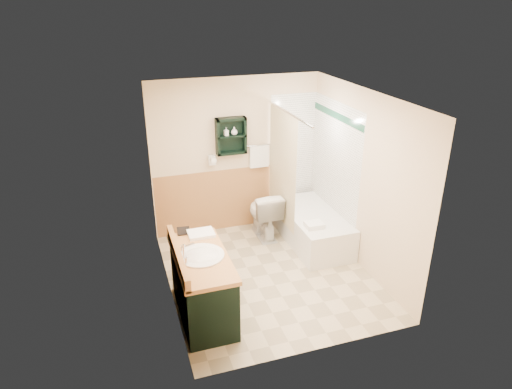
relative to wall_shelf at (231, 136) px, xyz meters
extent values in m
plane|color=beige|center=(0.10, -1.41, -1.55)|extent=(3.00, 3.00, 0.00)
cube|color=#F4E3BF|center=(0.10, 0.11, -0.35)|extent=(2.60, 0.04, 2.40)
cube|color=#F4E3BF|center=(-1.22, -1.41, -0.35)|extent=(0.04, 3.00, 2.40)
cube|color=#F4E3BF|center=(1.42, -1.41, -0.35)|extent=(0.04, 3.00, 2.40)
cube|color=white|center=(0.10, -1.41, 0.87)|extent=(2.60, 3.00, 0.04)
cube|color=black|center=(0.00, 0.00, 0.00)|extent=(0.45, 0.15, 0.55)
cylinder|color=silver|center=(0.63, -0.66, 0.45)|extent=(0.03, 1.60, 0.03)
cube|color=black|center=(-0.89, -1.94, -1.16)|extent=(0.59, 1.24, 0.79)
cube|color=white|center=(1.03, -0.77, -1.31)|extent=(0.73, 1.50, 0.49)
imported|color=white|center=(0.40, -0.35, -1.18)|extent=(0.43, 0.76, 0.74)
cube|color=white|center=(-0.79, -1.46, -0.74)|extent=(0.31, 0.24, 0.04)
imported|color=black|center=(-1.06, -1.31, -0.66)|extent=(0.15, 0.04, 0.21)
cube|color=white|center=(0.85, -1.19, -1.03)|extent=(0.24, 0.20, 0.07)
imported|color=white|center=(-0.07, -0.01, 0.04)|extent=(0.08, 0.13, 0.06)
imported|color=white|center=(0.05, -0.01, 0.06)|extent=(0.10, 0.13, 0.09)
camera|label=1|loc=(-1.68, -6.29, 1.91)|focal=32.00mm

